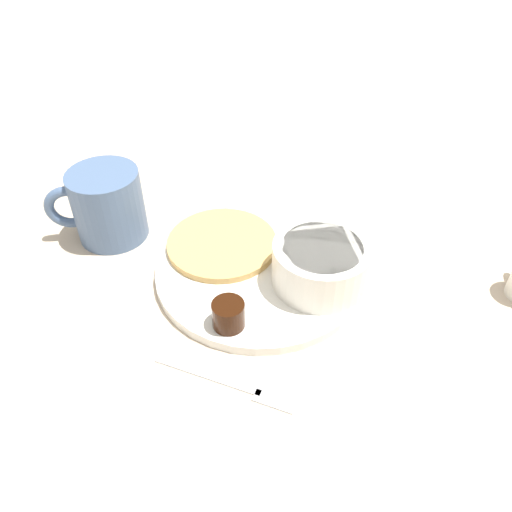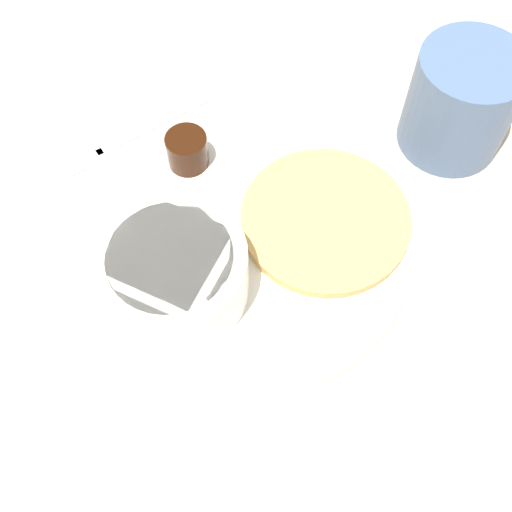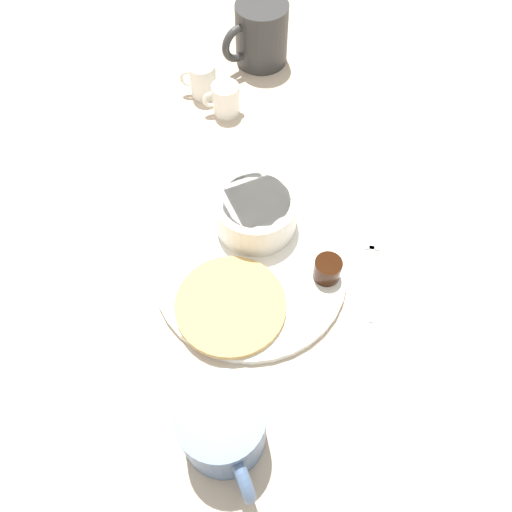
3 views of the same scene
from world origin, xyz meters
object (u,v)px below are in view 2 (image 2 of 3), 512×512
object	(u,v)px
plate	(255,245)
fork	(118,143)
bowl	(173,272)
coffee_mug	(462,100)

from	to	relation	value
plate	fork	distance (m)	0.16
bowl	fork	xyz separation A→B (m)	(-0.05, -0.16, -0.04)
coffee_mug	fork	world-z (taller)	coffee_mug
fork	plate	bearing A→B (deg)	96.31
plate	fork	size ratio (longest dim) A/B	1.68
plate	bowl	distance (m)	0.08
bowl	coffee_mug	distance (m)	0.29
plate	bowl	size ratio (longest dim) A/B	2.27
plate	fork	xyz separation A→B (m)	(0.02, -0.16, -0.00)
bowl	coffee_mug	world-z (taller)	coffee_mug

